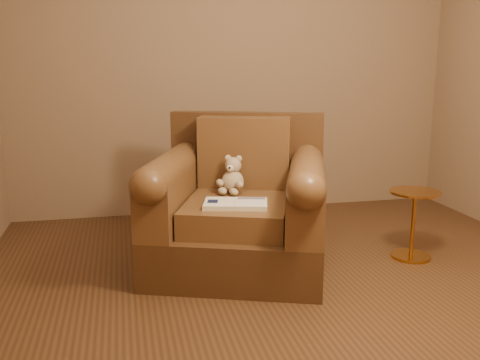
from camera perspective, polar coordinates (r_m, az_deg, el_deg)
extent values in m
plane|color=#4C2F1A|center=(3.25, 7.22, -12.33)|extent=(4.00, 4.00, 0.00)
cube|color=#8A6E55|center=(4.88, -0.46, 12.37)|extent=(4.00, 0.02, 2.70)
cube|color=#472C17|center=(3.63, -0.19, -6.88)|extent=(1.41, 1.38, 0.31)
cube|color=#472C17|center=(3.95, 0.71, 2.27)|extent=(1.08, 0.49, 0.69)
cube|color=brown|center=(3.50, -0.32, -3.48)|extent=(0.87, 0.95, 0.17)
cube|color=brown|center=(3.80, 0.45, 2.96)|extent=(0.67, 0.39, 0.50)
cube|color=brown|center=(3.56, -7.44, -1.73)|extent=(0.53, 0.97, 0.36)
cube|color=brown|center=(3.45, 7.05, -2.20)|extent=(0.53, 0.97, 0.36)
cylinder|color=brown|center=(3.52, -7.52, 1.08)|extent=(0.53, 0.97, 0.22)
cylinder|color=brown|center=(3.41, 7.12, 0.70)|extent=(0.53, 0.97, 0.22)
ellipsoid|color=tan|center=(3.67, -0.78, -0.18)|extent=(0.15, 0.14, 0.16)
sphere|color=tan|center=(3.66, -0.73, 1.58)|extent=(0.11, 0.11, 0.11)
ellipsoid|color=tan|center=(3.67, -1.29, 2.35)|extent=(0.05, 0.03, 0.05)
ellipsoid|color=tan|center=(3.64, -0.13, 2.28)|extent=(0.05, 0.03, 0.05)
ellipsoid|color=beige|center=(3.61, -1.02, 1.27)|extent=(0.05, 0.04, 0.05)
sphere|color=black|center=(3.59, -1.12, 1.31)|extent=(0.02, 0.02, 0.02)
ellipsoid|color=tan|center=(3.64, -2.17, -0.31)|extent=(0.05, 0.10, 0.05)
ellipsoid|color=tan|center=(3.59, -0.06, -0.48)|extent=(0.05, 0.10, 0.05)
ellipsoid|color=tan|center=(3.61, -1.90, -1.19)|extent=(0.06, 0.10, 0.05)
ellipsoid|color=tan|center=(3.59, -0.66, -1.29)|extent=(0.06, 0.10, 0.05)
cube|color=beige|center=(3.33, -0.48, -2.59)|extent=(0.44, 0.33, 0.03)
cube|color=white|center=(3.33, -2.17, -2.32)|extent=(0.24, 0.28, 0.00)
cube|color=white|center=(3.32, 1.21, -2.35)|extent=(0.24, 0.28, 0.00)
cube|color=beige|center=(3.32, -0.48, -2.32)|extent=(0.07, 0.23, 0.00)
cube|color=#0F1638|center=(3.33, -2.93, -2.28)|extent=(0.08, 0.10, 0.00)
cube|color=slate|center=(3.40, 1.23, -1.96)|extent=(0.18, 0.09, 0.00)
cylinder|color=#BD8134|center=(4.02, 17.74, -7.73)|extent=(0.28, 0.28, 0.02)
cylinder|color=#BD8134|center=(3.95, 17.97, -4.56)|extent=(0.03, 0.03, 0.45)
cylinder|color=#BD8134|center=(3.89, 18.20, -1.23)|extent=(0.35, 0.35, 0.02)
cylinder|color=#BD8134|center=(3.89, 18.18, -1.40)|extent=(0.03, 0.03, 0.02)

